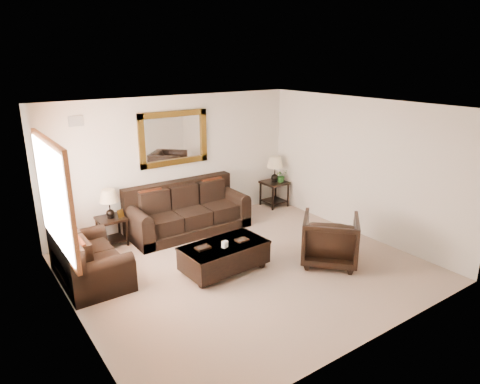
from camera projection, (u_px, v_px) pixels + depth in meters
room at (246, 192)px, 6.88m from camera, size 5.51×5.01×2.71m
window at (55, 196)px, 6.05m from camera, size 0.07×1.96×1.66m
mirror at (174, 138)px, 8.63m from camera, size 1.50×0.06×1.10m
air_vent at (76, 121)px, 7.47m from camera, size 0.25×0.02×0.18m
sofa at (187, 214)px, 8.74m from camera, size 2.41×1.04×0.99m
loveseat at (87, 262)px, 6.78m from camera, size 0.93×1.56×0.88m
end_table_left at (110, 209)px, 7.96m from camera, size 0.50×0.50×1.10m
end_table_right at (275, 174)px, 10.06m from camera, size 0.55×0.55×1.21m
coffee_table at (224, 254)px, 7.09m from camera, size 1.45×0.84×0.60m
armchair at (330, 237)px, 7.33m from camera, size 1.25×1.25×0.94m
potted_plant at (281, 177)px, 10.07m from camera, size 0.33×0.36×0.24m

